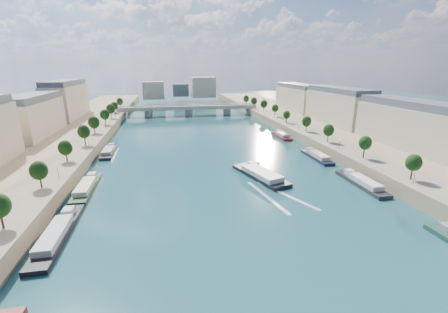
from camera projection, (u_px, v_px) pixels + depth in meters
name	position (u px, v px, depth m)	size (l,w,h in m)	color
ground	(211.00, 158.00, 132.64)	(700.00, 700.00, 0.00)	#0C3236
quay_left	(32.00, 162.00, 118.67)	(44.00, 520.00, 5.00)	#9E8460
quay_right	(358.00, 144.00, 145.17)	(44.00, 520.00, 5.00)	#9E8460
pave_left	(71.00, 154.00, 120.69)	(14.00, 520.00, 0.10)	gray
pave_right	(330.00, 141.00, 141.67)	(14.00, 520.00, 0.10)	gray
trees_left	(76.00, 139.00, 121.36)	(4.80, 268.80, 8.26)	#382B1E
trees_right	(317.00, 126.00, 149.11)	(4.80, 268.80, 8.26)	#382B1E
lamps_left	(76.00, 153.00, 111.33)	(0.36, 200.36, 4.28)	black
lamps_right	(317.00, 133.00, 144.74)	(0.36, 200.36, 4.28)	black
buildings_left	(3.00, 123.00, 123.50)	(16.00, 226.00, 23.20)	#C6B598
buildings_right	(370.00, 111.00, 154.78)	(16.00, 226.00, 23.20)	#C6B598
skyline	(184.00, 89.00, 335.14)	(79.00, 42.00, 22.00)	#C6B598
bridge	(189.00, 109.00, 244.72)	(112.00, 12.00, 8.15)	#C1B79E
tour_barge	(260.00, 175.00, 109.08)	(15.35, 28.01, 3.72)	black
wake	(276.00, 196.00, 93.76)	(15.21, 25.80, 0.04)	silver
moored_barges_left	(76.00, 204.00, 86.01)	(5.00, 129.97, 3.60)	maroon
moored_barges_right	(365.00, 185.00, 99.92)	(5.00, 163.92, 3.60)	black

